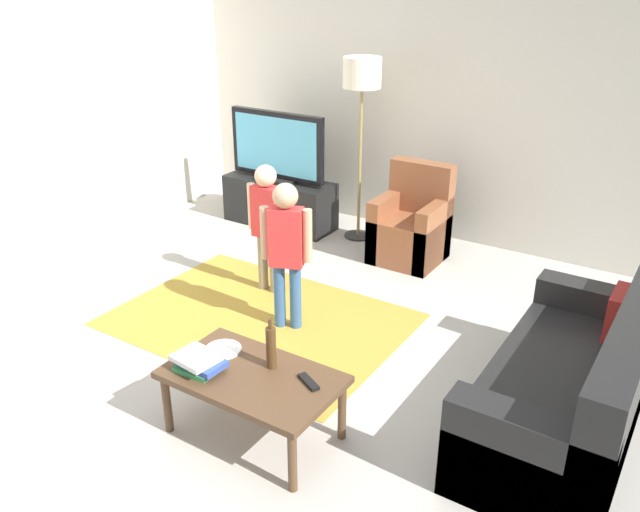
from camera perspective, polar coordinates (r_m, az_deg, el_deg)
ground at (r=4.52m, az=-4.19°, el=-10.18°), size 7.80×7.80×0.00m
wall_back at (r=6.49m, az=11.87°, el=13.02°), size 6.00×0.12×2.70m
area_rug at (r=5.15m, az=-5.31°, el=-5.55°), size 2.20×1.60×0.01m
tv_stand at (r=6.93m, az=-3.55°, el=4.69°), size 1.20×0.44×0.50m
tv at (r=6.74m, az=-3.78°, el=9.49°), size 1.10×0.28×0.71m
couch at (r=4.12m, az=21.73°, el=-10.96°), size 0.80×1.80×0.86m
armchair at (r=6.14m, az=8.06°, el=2.40°), size 0.60×0.60×0.90m
floor_lamp at (r=6.27m, az=3.69°, el=14.90°), size 0.36×0.36×1.78m
child_near_tv at (r=5.33m, az=-4.67°, el=3.41°), size 0.37×0.18×1.10m
child_center at (r=4.74m, az=-2.97°, el=1.10°), size 0.36×0.22×1.15m
coffee_table at (r=3.80m, az=-5.94°, el=-10.86°), size 1.00×0.60×0.42m
book_stack at (r=3.83m, az=-10.56°, el=-9.14°), size 0.30×0.23×0.10m
bottle at (r=3.75m, az=-4.31°, el=-7.95°), size 0.06×0.06×0.32m
tv_remote at (r=3.67m, az=-1.00°, el=-10.96°), size 0.17×0.12×0.02m
plate at (r=4.00m, az=-8.48°, el=-8.10°), size 0.22×0.22×0.02m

